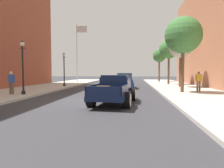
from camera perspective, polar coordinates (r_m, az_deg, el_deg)
The scene contains 13 objects.
ground_plane at distance 12.55m, azimuth -5.13°, elevation -4.67°, with size 140.00×140.00×0.00m, color #333338.
sidewalk_right at distance 13.21m, azimuth 27.55°, elevation -4.31°, with size 5.50×64.00×0.15m, color #B7B2A8.
hotrod_truck_navy at distance 11.54m, azimuth 0.79°, elevation -1.59°, with size 2.50×5.05×1.58m.
car_background_blue at distance 22.11m, azimuth 3.62°, elevation 0.81°, with size 1.94×4.34×1.65m.
pedestrian_sidewalk_left at distance 16.25m, azimuth -26.37°, elevation 0.67°, with size 0.53×0.22×1.65m.
pedestrian_sidewalk_right at distance 18.00m, azimuth 23.11°, elevation 0.98°, with size 0.53×0.22×1.65m.
street_lamp_near at distance 15.97m, azimuth -23.74°, elevation 5.36°, with size 0.50×0.32×3.85m.
street_lamp_far at distance 23.93m, azimuth -13.28°, elevation 4.80°, with size 0.50×0.32×3.85m.
flagpole at distance 33.26m, azimuth -9.44°, elevation 10.27°, with size 1.74×0.16×9.16m.
street_tree_nearest at distance 17.50m, azimuth 19.33°, elevation 12.73°, with size 2.91×2.91×5.98m.
street_tree_second at distance 23.35m, azimuth 18.70°, elevation 9.87°, with size 2.50×2.50×5.60m.
street_tree_third at distance 28.14m, azimuth 15.66°, elevation 9.35°, with size 2.52×2.52×5.90m.
street_tree_farthest at distance 35.44m, azimuth 13.13°, elevation 7.63°, with size 2.17×2.17×5.43m.
Camera 1 is at (2.44, -12.18, 1.76)m, focal length 32.63 mm.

